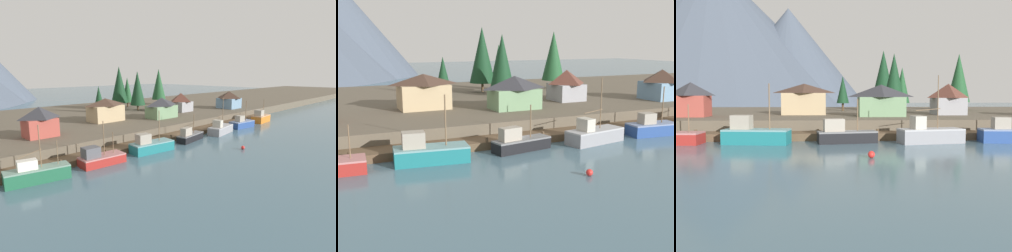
% 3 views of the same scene
% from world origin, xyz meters
% --- Properties ---
extents(ground_plane, '(400.00, 400.00, 1.00)m').
position_xyz_m(ground_plane, '(0.00, 20.00, -0.50)').
color(ground_plane, '#476675').
extents(dock, '(80.00, 4.00, 1.60)m').
position_xyz_m(dock, '(0.00, 1.99, 0.50)').
color(dock, brown).
rests_on(dock, ground_plane).
extents(shoreline_bank, '(400.00, 56.00, 2.50)m').
position_xyz_m(shoreline_bank, '(0.00, 32.00, 1.25)').
color(shoreline_bank, brown).
rests_on(shoreline_bank, ground_plane).
extents(fishing_boat_teal, '(8.50, 4.09, 7.57)m').
position_xyz_m(fishing_boat_teal, '(-11.87, -2.18, 1.19)').
color(fishing_boat_teal, '#196B70').
rests_on(fishing_boat_teal, ground_plane).
extents(fishing_boat_black, '(7.83, 3.48, 5.62)m').
position_xyz_m(fishing_boat_black, '(-0.48, -1.92, 1.05)').
color(fishing_boat_black, black).
rests_on(fishing_boat_black, ground_plane).
extents(fishing_boat_grey, '(8.57, 4.33, 8.63)m').
position_xyz_m(fishing_boat_grey, '(10.34, -2.36, 1.10)').
color(fishing_boat_grey, gray).
rests_on(fishing_boat_grey, ground_plane).
extents(fishing_boat_blue, '(7.51, 3.71, 6.95)m').
position_xyz_m(fishing_boat_blue, '(20.75, -2.00, 1.09)').
color(fishing_boat_blue, navy).
rests_on(fishing_boat_blue, ground_plane).
extents(house_green, '(8.05, 5.08, 5.35)m').
position_xyz_m(house_green, '(6.37, 13.68, 5.24)').
color(house_green, '#6B8E66').
rests_on(house_green, shoreline_bank).
extents(house_tan, '(8.27, 5.54, 5.66)m').
position_xyz_m(house_tan, '(-6.95, 19.86, 5.39)').
color(house_tan, tan).
rests_on(house_tan, shoreline_bank).
extents(house_grey, '(5.54, 5.93, 5.64)m').
position_xyz_m(house_grey, '(19.42, 18.49, 5.39)').
color(house_grey, gray).
rests_on(house_grey, shoreline_bank).
extents(house_blue, '(6.49, 6.46, 5.63)m').
position_xyz_m(house_blue, '(36.54, 12.18, 5.38)').
color(house_blue, '#6689A8').
rests_on(house_blue, shoreline_bank).
extents(conifer_near_left, '(2.79, 2.79, 7.80)m').
position_xyz_m(conifer_near_left, '(0.77, 35.06, 7.22)').
color(conifer_near_left, '#4C3823').
rests_on(conifer_near_left, shoreline_bank).
extents(conifer_near_right, '(3.63, 3.63, 10.15)m').
position_xyz_m(conifer_near_right, '(15.07, 39.63, 8.37)').
color(conifer_near_right, '#4C3823').
rests_on(conifer_near_right, shoreline_bank).
extents(conifer_mid_left, '(4.75, 4.75, 12.25)m').
position_xyz_m(conifer_mid_left, '(11.33, 29.52, 9.48)').
color(conifer_mid_left, '#4C3823').
rests_on(conifer_mid_left, shoreline_bank).
extents(conifer_mid_right, '(5.53, 5.53, 13.78)m').
position_xyz_m(conifer_mid_right, '(10.28, 37.62, 10.36)').
color(conifer_mid_right, '#4C3823').
rests_on(conifer_mid_right, shoreline_bank).
extents(conifer_back_left, '(5.21, 5.21, 13.08)m').
position_xyz_m(conifer_back_left, '(27.89, 37.28, 9.98)').
color(conifer_back_left, '#4C3823').
rests_on(conifer_back_left, shoreline_bank).
extents(channel_buoy, '(0.70, 0.70, 0.70)m').
position_xyz_m(channel_buoy, '(1.58, -13.44, 0.35)').
color(channel_buoy, red).
rests_on(channel_buoy, ground_plane).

